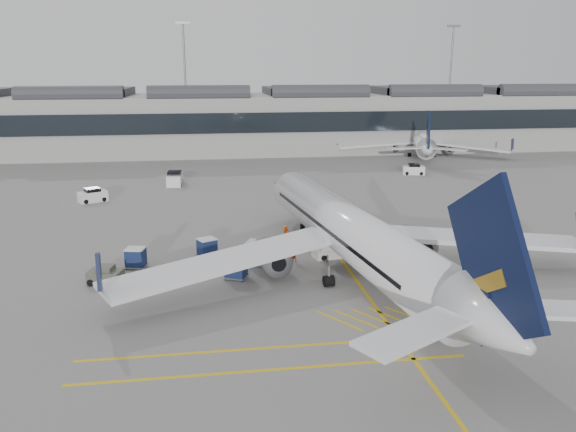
{
  "coord_description": "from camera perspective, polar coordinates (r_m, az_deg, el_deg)",
  "views": [
    {
      "loc": [
        -1.18,
        -39.76,
        15.88
      ],
      "look_at": [
        5.39,
        4.97,
        4.0
      ],
      "focal_mm": 35.0,
      "sensor_mm": 36.0,
      "label": 1
    }
  ],
  "objects": [
    {
      "name": "baggage_cart_a",
      "position": [
        46.9,
        -3.1,
        -3.7
      ],
      "size": [
        2.37,
        2.19,
        2.01
      ],
      "rotation": [
        0.0,
        0.0,
        -0.4
      ],
      "color": "gray",
      "rests_on": "ground"
    },
    {
      "name": "safety_cone_engine",
      "position": [
        48.36,
        13.75,
        -4.54
      ],
      "size": [
        0.4,
        0.4,
        0.55
      ],
      "primitive_type": "cone",
      "color": "#F24C0A",
      "rests_on": "ground"
    },
    {
      "name": "ramp_agent_a",
      "position": [
        52.55,
        -0.2,
        -1.88
      ],
      "size": [
        0.73,
        0.59,
        1.72
      ],
      "primitive_type": "imported",
      "rotation": [
        0.0,
        0.0,
        0.33
      ],
      "color": "#F74B0D",
      "rests_on": "ground"
    },
    {
      "name": "ramp_agent_b",
      "position": [
        47.45,
        0.45,
        -3.8
      ],
      "size": [
        0.99,
        0.93,
        1.62
      ],
      "primitive_type": "imported",
      "rotation": [
        0.0,
        0.0,
        3.67
      ],
      "color": "orange",
      "rests_on": "ground"
    },
    {
      "name": "terminal",
      "position": [
        112.11,
        -7.84,
        9.61
      ],
      "size": [
        200.0,
        20.45,
        12.4
      ],
      "color": "#9E9E99",
      "rests_on": "ground"
    },
    {
      "name": "service_van_left",
      "position": [
        73.19,
        -19.22,
        1.97
      ],
      "size": [
        3.71,
        3.03,
        1.71
      ],
      "rotation": [
        0.0,
        0.0,
        0.49
      ],
      "color": "silver",
      "rests_on": "ground"
    },
    {
      "name": "baggage_cart_c",
      "position": [
        43.99,
        -5.3,
        -5.22
      ],
      "size": [
        2.05,
        1.91,
        1.72
      ],
      "rotation": [
        0.0,
        0.0,
        -0.43
      ],
      "color": "gray",
      "rests_on": "ground"
    },
    {
      "name": "airliner_far",
      "position": [
        109.2,
        13.45,
        7.42
      ],
      "size": [
        30.53,
        33.88,
        9.33
      ],
      "rotation": [
        0.0,
        0.0,
        -0.32
      ],
      "color": "silver",
      "rests_on": "ground"
    },
    {
      "name": "service_van_right",
      "position": [
        89.38,
        12.65,
        4.62
      ],
      "size": [
        3.55,
        2.34,
        1.68
      ],
      "rotation": [
        0.0,
        0.0,
        -0.23
      ],
      "color": "silver",
      "rests_on": "ground"
    },
    {
      "name": "safety_cone_nose",
      "position": [
        60.68,
        1.96,
        -0.18
      ],
      "size": [
        0.4,
        0.4,
        0.55
      ],
      "primitive_type": "cone",
      "color": "#F24C0A",
      "rests_on": "ground"
    },
    {
      "name": "ground",
      "position": [
        42.83,
        -6.23,
        -7.13
      ],
      "size": [
        220.0,
        220.0,
        0.0
      ],
      "primitive_type": "plane",
      "color": "gray",
      "rests_on": "ground"
    },
    {
      "name": "pushback_tug",
      "position": [
        45.14,
        -18.03,
        -5.78
      ],
      "size": [
        2.81,
        2.09,
        1.41
      ],
      "rotation": [
        0.0,
        0.0,
        -0.25
      ],
      "color": "#4A4E42",
      "rests_on": "ground"
    },
    {
      "name": "baggage_cart_d",
      "position": [
        47.77,
        -15.21,
        -4.08
      ],
      "size": [
        1.86,
        1.64,
        1.7
      ],
      "rotation": [
        0.0,
        0.0,
        -0.21
      ],
      "color": "gray",
      "rests_on": "ground"
    },
    {
      "name": "service_van_mid",
      "position": [
        80.59,
        -11.42,
        3.72
      ],
      "size": [
        2.18,
        4.0,
        2.0
      ],
      "rotation": [
        0.0,
        0.0,
        1.51
      ],
      "color": "silver",
      "rests_on": "ground"
    },
    {
      "name": "belt_loader",
      "position": [
        49.19,
        4.92,
        -3.41
      ],
      "size": [
        5.31,
        2.3,
        2.12
      ],
      "rotation": [
        0.0,
        0.0,
        0.15
      ],
      "color": "silver",
      "rests_on": "ground"
    },
    {
      "name": "airliner_main",
      "position": [
        44.3,
        6.61,
        -1.86
      ],
      "size": [
        38.47,
        42.29,
        11.28
      ],
      "rotation": [
        0.0,
        0.0,
        0.14
      ],
      "color": "silver",
      "rests_on": "ground"
    },
    {
      "name": "light_masts",
      "position": [
        125.77,
        -8.85,
        13.93
      ],
      "size": [
        113.0,
        0.6,
        25.45
      ],
      "color": "slate",
      "rests_on": "ground"
    },
    {
      "name": "baggage_cart_b",
      "position": [
        49.28,
        -8.23,
        -3.14
      ],
      "size": [
        1.99,
        1.87,
        1.66
      ],
      "rotation": [
        0.0,
        0.0,
        0.46
      ],
      "color": "gray",
      "rests_on": "ground"
    },
    {
      "name": "apron_markings",
      "position": [
        53.41,
        4.11,
        -2.6
      ],
      "size": [
        0.25,
        60.0,
        0.01
      ],
      "primitive_type": "cube",
      "color": "gold",
      "rests_on": "ground"
    }
  ]
}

